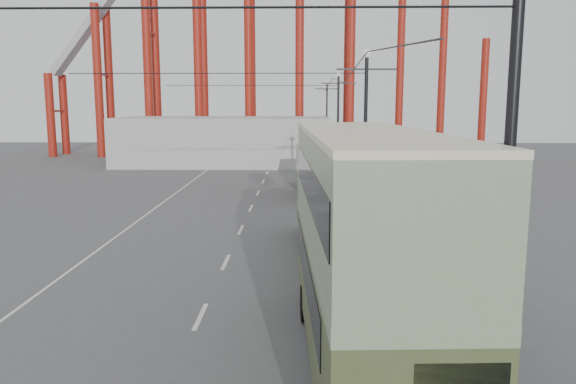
{
  "coord_description": "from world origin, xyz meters",
  "views": [
    {
      "loc": [
        2.07,
        -12.5,
        6.57
      ],
      "look_at": [
        1.6,
        9.76,
        3.0
      ],
      "focal_mm": 35.0,
      "sensor_mm": 36.0,
      "label": 1
    }
  ],
  "objects_px": {
    "pedestrian": "(305,242)",
    "lamp_post_near": "(518,22)",
    "single_decker_green": "(339,217)",
    "single_decker_cream": "(322,168)",
    "double_decker_bus": "(365,239)"
  },
  "relations": [
    {
      "from": "lamp_post_near",
      "to": "pedestrian",
      "type": "bearing_deg",
      "value": 104.25
    },
    {
      "from": "lamp_post_near",
      "to": "single_decker_cream",
      "type": "relative_size",
      "value": 0.99
    },
    {
      "from": "single_decker_green",
      "to": "single_decker_cream",
      "type": "height_order",
      "value": "single_decker_cream"
    },
    {
      "from": "single_decker_green",
      "to": "lamp_post_near",
      "type": "bearing_deg",
      "value": -87.96
    },
    {
      "from": "single_decker_cream",
      "to": "pedestrian",
      "type": "xyz_separation_m",
      "value": [
        -1.41,
        -17.95,
        -1.01
      ]
    },
    {
      "from": "lamp_post_near",
      "to": "single_decker_green",
      "type": "distance_m",
      "value": 15.21
    },
    {
      "from": "pedestrian",
      "to": "single_decker_cream",
      "type": "bearing_deg",
      "value": -135.51
    },
    {
      "from": "lamp_post_near",
      "to": "single_decker_cream",
      "type": "bearing_deg",
      "value": 93.52
    },
    {
      "from": "single_decker_green",
      "to": "pedestrian",
      "type": "relative_size",
      "value": 6.63
    },
    {
      "from": "lamp_post_near",
      "to": "single_decker_green",
      "type": "height_order",
      "value": "lamp_post_near"
    },
    {
      "from": "lamp_post_near",
      "to": "single_decker_cream",
      "type": "height_order",
      "value": "lamp_post_near"
    },
    {
      "from": "lamp_post_near",
      "to": "single_decker_green",
      "type": "bearing_deg",
      "value": 97.65
    },
    {
      "from": "double_decker_bus",
      "to": "single_decker_cream",
      "type": "distance_m",
      "value": 27.36
    },
    {
      "from": "pedestrian",
      "to": "lamp_post_near",
      "type": "bearing_deg",
      "value": 63.23
    },
    {
      "from": "double_decker_bus",
      "to": "single_decker_cream",
      "type": "bearing_deg",
      "value": 87.26
    }
  ]
}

